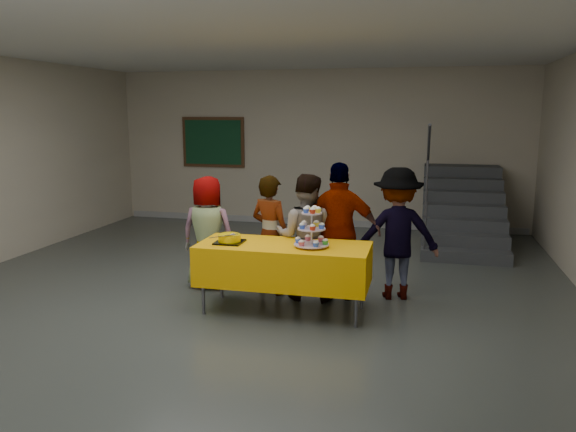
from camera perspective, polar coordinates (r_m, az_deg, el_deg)
name	(u,v)px	position (r m, az deg, el deg)	size (l,w,h in m)	color
room_shell	(229,118)	(6.09, -6.04, 9.84)	(10.00, 10.04, 3.02)	#4C514C
bake_table	(284,263)	(6.20, -0.44, -4.82)	(1.88, 0.78, 0.77)	#595960
cupcake_stand	(312,230)	(6.00, 2.41, -1.46)	(0.38, 0.38, 0.44)	silver
bear_cake	(229,238)	(6.24, -5.97, -2.20)	(0.32, 0.36, 0.12)	black
schoolchild_a	(208,232)	(7.12, -8.15, -1.64)	(0.69, 0.45, 1.42)	slate
schoolchild_b	(270,235)	(6.82, -1.80, -1.91)	(0.53, 0.35, 1.46)	slate
schoolchild_c	(305,237)	(6.61, 1.76, -2.14)	(0.73, 0.57, 1.50)	slate
schoolchild_d	(340,232)	(6.61, 5.29, -1.60)	(0.95, 0.40, 1.63)	slate
schoolchild_e	(397,234)	(6.75, 11.02, -1.76)	(1.01, 0.58, 1.57)	slate
staircase	(461,214)	(10.02, 17.20, 0.22)	(1.30, 2.40, 2.04)	#424447
noticeboard	(213,142)	(11.48, -7.61, 7.44)	(1.30, 0.05, 1.00)	#472B16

